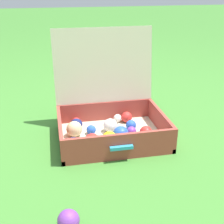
% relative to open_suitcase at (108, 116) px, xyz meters
% --- Properties ---
extents(ground_plane, '(16.00, 16.00, 0.00)m').
position_rel_open_suitcase_xyz_m(ground_plane, '(0.03, -0.03, -0.11)').
color(ground_plane, '#3D7A2D').
extents(open_suitcase, '(0.56, 0.51, 0.55)m').
position_rel_open_suitcase_xyz_m(open_suitcase, '(0.00, 0.00, 0.00)').
color(open_suitcase, beige).
rests_on(open_suitcase, ground).
extents(stray_ball_on_grass, '(0.08, 0.08, 0.08)m').
position_rel_open_suitcase_xyz_m(stray_ball_on_grass, '(-0.26, -0.64, -0.08)').
color(stray_ball_on_grass, purple).
rests_on(stray_ball_on_grass, ground).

